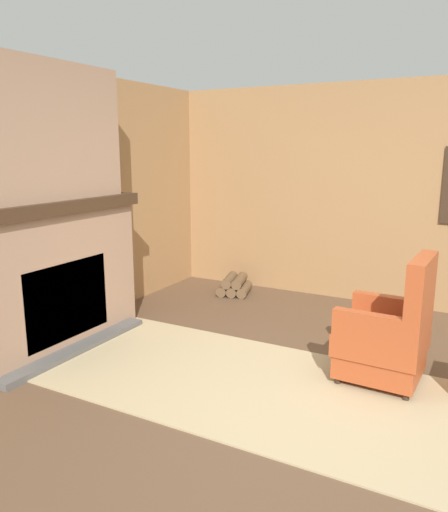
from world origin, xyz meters
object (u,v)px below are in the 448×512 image
(firewood_stack, at_px, (235,285))
(storage_case, at_px, (54,189))
(oil_lamp_vase, at_px, (9,192))
(armchair, at_px, (388,337))

(firewood_stack, relative_size, storage_case, 1.97)
(oil_lamp_vase, bearing_deg, armchair, 19.48)
(armchair, bearing_deg, firewood_stack, -34.01)
(storage_case, bearing_deg, oil_lamp_vase, -90.01)
(storage_case, bearing_deg, armchair, 10.74)
(oil_lamp_vase, distance_m, storage_case, 0.47)
(armchair, height_order, oil_lamp_vase, oil_lamp_vase)
(oil_lamp_vase, xyz_separation_m, storage_case, (0.00, 0.47, -0.01))
(firewood_stack, bearing_deg, armchair, -36.35)
(armchair, height_order, firewood_stack, armchair)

